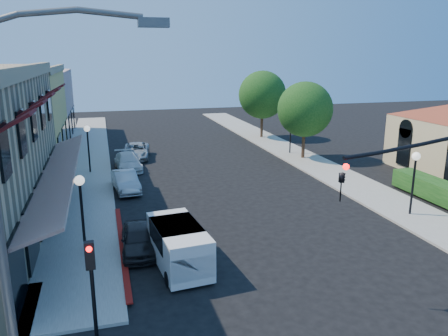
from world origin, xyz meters
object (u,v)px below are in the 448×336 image
object	(u,v)px
lamppost_right_far	(291,124)
parked_car_b	(126,181)
parked_car_a	(138,239)
parked_car_d	(136,151)
secondary_signal	(91,273)
parked_car_c	(128,162)
cobra_streetlight	(17,225)
street_tree_b	(262,95)
lamppost_right_near	(415,168)
street_tree_a	(305,109)
white_van	(179,244)
lamppost_left_far	(88,137)
lamppost_left_near	(81,194)

from	to	relation	value
lamppost_right_far	parked_car_b	bearing A→B (deg)	-153.90
parked_car_a	parked_car_d	bearing A→B (deg)	88.16
secondary_signal	parked_car_c	world-z (taller)	secondary_signal
secondary_signal	cobra_streetlight	size ratio (longest dim) A/B	0.36
parked_car_a	parked_car_b	bearing A→B (deg)	92.47
street_tree_b	parked_car_c	world-z (taller)	street_tree_b
lamppost_right_near	parked_car_d	distance (m)	22.48
parked_car_d	street_tree_a	bearing A→B (deg)	-8.50
street_tree_a	cobra_streetlight	size ratio (longest dim) A/B	0.70
cobra_streetlight	parked_car_a	xyz separation A→B (m)	(2.95, 9.43, -4.65)
secondary_signal	white_van	bearing A→B (deg)	50.96
cobra_streetlight	parked_car_d	distance (m)	28.71
lamppost_right_far	parked_car_a	xyz separation A→B (m)	(-14.70, -16.57, -2.11)
parked_car_d	parked_car_c	bearing A→B (deg)	-95.83
parked_car_d	lamppost_right_far	bearing A→B (deg)	-0.66
lamppost_right_far	white_van	world-z (taller)	lamppost_right_far
parked_car_d	parked_car_b	bearing A→B (deg)	-90.76
lamppost_right_near	secondary_signal	bearing A→B (deg)	-158.22
lamppost_left_far	secondary_signal	bearing A→B (deg)	-88.61
cobra_streetlight	secondary_signal	bearing A→B (deg)	71.37
parked_car_a	street_tree_a	bearing A→B (deg)	46.63
cobra_streetlight	lamppost_left_near	distance (m)	10.34
street_tree_a	lamppost_left_near	xyz separation A→B (m)	(-17.30, -14.00, -1.46)
parked_car_d	parked_car_a	bearing A→B (deg)	-86.42
secondary_signal	parked_car_a	distance (m)	6.52
lamppost_right_near	parked_car_b	bearing A→B (deg)	149.10
street_tree_a	lamppost_right_near	bearing A→B (deg)	-91.23
street_tree_b	lamppost_right_near	xyz separation A→B (m)	(-0.30, -24.00, -1.81)
street_tree_b	white_van	bearing A→B (deg)	-116.98
lamppost_right_near	lamppost_right_far	bearing A→B (deg)	90.00
street_tree_a	lamppost_left_near	size ratio (longest dim) A/B	1.82
cobra_streetlight	lamppost_left_far	world-z (taller)	cobra_streetlight
street_tree_a	lamppost_right_near	world-z (taller)	street_tree_a
street_tree_a	lamppost_left_far	distance (m)	17.36
street_tree_b	secondary_signal	world-z (taller)	street_tree_b
cobra_streetlight	lamppost_right_near	size ratio (longest dim) A/B	2.61
cobra_streetlight	parked_car_a	distance (m)	10.92
white_van	lamppost_left_far	bearing A→B (deg)	102.95
parked_car_b	lamppost_right_far	bearing A→B (deg)	20.11
lamppost_left_far	lamppost_left_near	bearing A→B (deg)	-90.00
lamppost_right_far	street_tree_b	bearing A→B (deg)	87.85
white_van	lamppost_left_near	bearing A→B (deg)	146.40
cobra_streetlight	lamppost_left_far	bearing A→B (deg)	88.45
lamppost_left_near	lamppost_left_far	bearing A→B (deg)	90.00
lamppost_left_far	lamppost_right_far	distance (m)	17.12
lamppost_right_near	parked_car_a	world-z (taller)	lamppost_right_near
cobra_streetlight	parked_car_c	size ratio (longest dim) A/B	2.16
street_tree_b	parked_car_c	distance (m)	17.88
lamppost_left_far	white_van	world-z (taller)	lamppost_left_far
lamppost_left_far	lamppost_right_near	distance (m)	22.02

